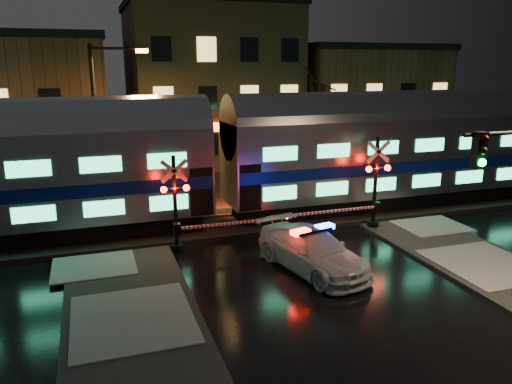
% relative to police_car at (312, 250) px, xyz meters
% --- Properties ---
extents(ground, '(120.00, 120.00, 0.00)m').
position_rel_police_car_xyz_m(ground, '(-0.20, 1.07, -0.75)').
color(ground, black).
rests_on(ground, ground).
extents(ballast, '(90.00, 4.20, 0.24)m').
position_rel_police_car_xyz_m(ballast, '(-0.20, 6.07, -0.63)').
color(ballast, black).
rests_on(ballast, ground).
extents(sidewalk_left, '(4.00, 20.00, 0.12)m').
position_rel_police_car_xyz_m(sidewalk_left, '(-6.70, -4.93, -0.69)').
color(sidewalk_left, '#2D2D2D').
rests_on(sidewalk_left, ground).
extents(building_left, '(14.00, 10.00, 9.00)m').
position_rel_police_car_xyz_m(building_left, '(-13.20, 23.07, 3.75)').
color(building_left, brown).
rests_on(building_left, ground).
extents(building_mid, '(12.00, 11.00, 11.50)m').
position_rel_police_car_xyz_m(building_mid, '(1.80, 23.57, 5.00)').
color(building_mid, brown).
rests_on(building_mid, ground).
extents(building_right, '(12.00, 10.00, 8.50)m').
position_rel_police_car_xyz_m(building_right, '(14.80, 23.07, 3.50)').
color(building_right, brown).
rests_on(building_right, ground).
extents(train, '(51.00, 3.12, 5.92)m').
position_rel_police_car_xyz_m(train, '(-2.03, 6.07, 2.63)').
color(train, black).
rests_on(train, ballast).
extents(police_car, '(3.22, 5.49, 1.66)m').
position_rel_police_car_xyz_m(police_car, '(0.00, 0.00, 0.00)').
color(police_car, silver).
rests_on(police_car, ground).
extents(crossing_signal_right, '(6.05, 0.67, 4.29)m').
position_rel_police_car_xyz_m(crossing_signal_right, '(4.36, 3.38, 1.02)').
color(crossing_signal_right, black).
rests_on(crossing_signal_right, ground).
extents(crossing_signal_left, '(5.62, 0.65, 3.98)m').
position_rel_police_car_xyz_m(crossing_signal_left, '(-4.09, 3.37, 0.89)').
color(crossing_signal_left, black).
rests_on(crossing_signal_left, ground).
extents(streetlight, '(2.80, 0.29, 8.39)m').
position_rel_police_car_xyz_m(streetlight, '(-6.85, 10.07, 4.08)').
color(streetlight, black).
rests_on(streetlight, ground).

